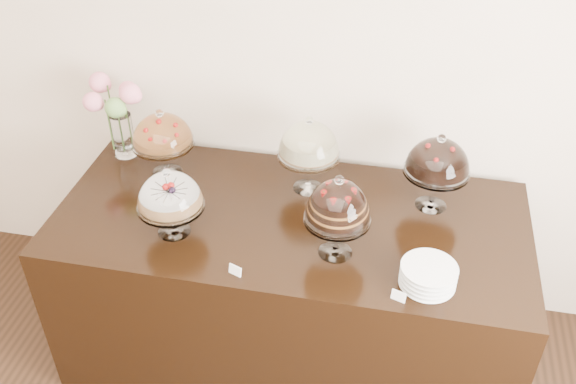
% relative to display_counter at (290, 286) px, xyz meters
% --- Properties ---
extents(wall_back, '(5.00, 0.04, 3.00)m').
position_rel_display_counter_xyz_m(wall_back, '(-0.11, 0.55, 1.05)').
color(wall_back, beige).
rests_on(wall_back, ground).
extents(display_counter, '(2.20, 1.00, 0.90)m').
position_rel_display_counter_xyz_m(display_counter, '(0.00, 0.00, 0.00)').
color(display_counter, black).
rests_on(display_counter, ground).
extents(cake_stand_sugar_sponge, '(0.30, 0.30, 0.34)m').
position_rel_display_counter_xyz_m(cake_stand_sugar_sponge, '(-0.49, -0.21, 0.66)').
color(cake_stand_sugar_sponge, white).
rests_on(cake_stand_sugar_sponge, display_counter).
extents(cake_stand_choco_layer, '(0.28, 0.28, 0.41)m').
position_rel_display_counter_xyz_m(cake_stand_choco_layer, '(0.24, -0.20, 0.71)').
color(cake_stand_choco_layer, white).
rests_on(cake_stand_choco_layer, display_counter).
extents(cake_stand_cheesecake, '(0.30, 0.30, 0.40)m').
position_rel_display_counter_xyz_m(cake_stand_cheesecake, '(0.04, 0.24, 0.71)').
color(cake_stand_cheesecake, white).
rests_on(cake_stand_cheesecake, display_counter).
extents(cake_stand_dark_choco, '(0.30, 0.30, 0.39)m').
position_rel_display_counter_xyz_m(cake_stand_dark_choco, '(0.64, 0.22, 0.71)').
color(cake_stand_dark_choco, white).
rests_on(cake_stand_dark_choco, display_counter).
extents(cake_stand_fruit_tart, '(0.31, 0.31, 0.36)m').
position_rel_display_counter_xyz_m(cake_stand_fruit_tart, '(-0.69, 0.24, 0.68)').
color(cake_stand_fruit_tart, white).
rests_on(cake_stand_fruit_tart, display_counter).
extents(flower_vase, '(0.30, 0.23, 0.44)m').
position_rel_display_counter_xyz_m(flower_vase, '(-0.97, 0.35, 0.72)').
color(flower_vase, white).
rests_on(flower_vase, display_counter).
extents(plate_stack, '(0.22, 0.22, 0.09)m').
position_rel_display_counter_xyz_m(plate_stack, '(0.64, -0.32, 0.50)').
color(plate_stack, white).
rests_on(plate_stack, display_counter).
extents(price_card_left, '(0.06, 0.04, 0.04)m').
position_rel_display_counter_xyz_m(price_card_left, '(-0.15, -0.42, 0.47)').
color(price_card_left, white).
rests_on(price_card_left, display_counter).
extents(price_card_right, '(0.06, 0.03, 0.04)m').
position_rel_display_counter_xyz_m(price_card_right, '(0.53, -0.43, 0.47)').
color(price_card_right, white).
rests_on(price_card_right, display_counter).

